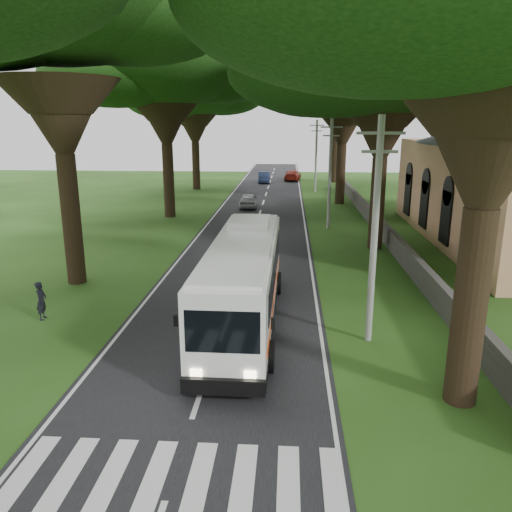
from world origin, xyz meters
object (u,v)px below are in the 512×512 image
object	(u,v)px
pole_mid	(330,172)
pole_far	(316,155)
pole_near	(375,229)
pedestrian	(41,301)
distant_car_c	(293,175)
coach_bus	(244,279)
distant_car_a	(248,200)
distant_car_b	(264,177)

from	to	relation	value
pole_mid	pole_far	size ratio (longest dim) A/B	1.00
pole_near	pedestrian	size ratio (longest dim) A/B	5.07
pole_mid	distant_car_c	distance (m)	31.90
pole_near	pedestrian	world-z (taller)	pole_near
pole_near	coach_bus	distance (m)	5.40
distant_car_a	distant_car_b	distance (m)	20.05
coach_bus	pole_far	bearing A→B (deg)	83.73
pole_mid	coach_bus	distance (m)	19.45
distant_car_a	distant_car_b	bearing A→B (deg)	-93.42
coach_bus	distant_car_a	world-z (taller)	coach_bus
coach_bus	distant_car_c	world-z (taller)	coach_bus
pole_far	pedestrian	distance (m)	41.04
distant_car_b	pedestrian	xyz separation A→B (m)	(-6.59, -47.72, 0.06)
coach_bus	distant_car_c	distance (m)	50.41
pole_mid	pedestrian	world-z (taller)	pole_mid
pole_mid	distant_car_c	size ratio (longest dim) A/B	1.65
distant_car_b	distant_car_a	bearing A→B (deg)	-95.37
pedestrian	pole_far	bearing A→B (deg)	-22.23
pole_near	pole_far	xyz separation A→B (m)	(0.00, 40.00, 0.00)
pole_near	distant_car_a	size ratio (longest dim) A/B	2.02
coach_bus	pedestrian	bearing A→B (deg)	-178.73
pole_mid	distant_car_b	bearing A→B (deg)	102.30
distant_car_a	distant_car_b	size ratio (longest dim) A/B	0.94
distant_car_a	pedestrian	bearing A→B (deg)	75.29
pole_near	pole_mid	size ratio (longest dim) A/B	1.00
pole_far	distant_car_c	distance (m)	12.37
pole_far	pedestrian	size ratio (longest dim) A/B	5.07
coach_bus	distant_car_a	distance (m)	27.68
pole_far	distant_car_b	world-z (taller)	pole_far
pedestrian	distant_car_b	bearing A→B (deg)	-11.73
distant_car_a	distant_car_b	xyz separation A→B (m)	(0.44, 20.04, 0.02)
pole_far	distant_car_b	xyz separation A→B (m)	(-6.30, 8.90, -3.45)
pole_mid	distant_car_c	world-z (taller)	pole_mid
coach_bus	distant_car_a	xyz separation A→B (m)	(-2.04, 27.59, -1.13)
pole_mid	pole_far	distance (m)	20.00
coach_bus	distant_car_b	xyz separation A→B (m)	(-1.60, 47.63, -1.11)
pole_near	distant_car_a	bearing A→B (deg)	103.14
distant_car_b	pedestrian	distance (m)	48.17
pole_mid	distant_car_a	bearing A→B (deg)	127.26
coach_bus	distant_car_b	distance (m)	47.67
coach_bus	distant_car_c	bearing A→B (deg)	88.15
pole_mid	pole_far	world-z (taller)	same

